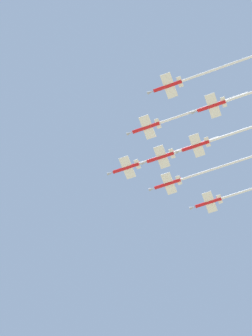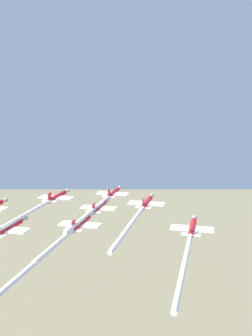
# 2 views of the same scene
# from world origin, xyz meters

# --- Properties ---
(jet_lead) EXTENTS (41.29, 19.43, 2.75)m
(jet_lead) POSITION_xyz_m (-27.14, -8.06, 196.78)
(jet_lead) COLOR red
(jet_port_inner) EXTENTS (43.23, 20.24, 2.75)m
(jet_port_inner) POSITION_xyz_m (-44.27, -1.69, 197.90)
(jet_port_inner) COLOR red
(jet_starboard_inner) EXTENTS (39.14, 18.53, 2.75)m
(jet_starboard_inner) POSITION_xyz_m (-32.99, -24.06, 197.82)
(jet_starboard_inner) COLOR red
(jet_port_outer) EXTENTS (41.08, 19.34, 2.75)m
(jet_port_outer) POSITION_xyz_m (-39.73, -13.34, 196.16)
(jet_port_outer) COLOR red
(jet_center_rear) EXTENTS (39.99, 18.88, 2.75)m
(jet_center_rear) POSITION_xyz_m (-40.01, -40.55, 196.20)
(jet_center_rear) COLOR red
(jet_port_trail) EXTENTS (38.98, 18.46, 2.75)m
(jet_port_trail) POSITION_xyz_m (-51.58, -18.31, 195.98)
(jet_port_trail) COLOR red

